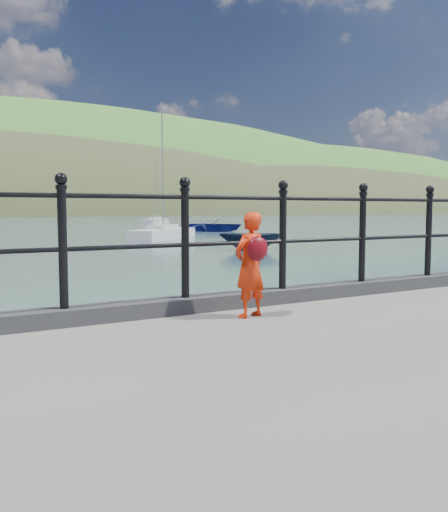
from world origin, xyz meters
TOP-DOWN VIEW (x-y plane):
  - ground at (0.00, 0.00)m, footprint 600.00×600.00m
  - kerb at (0.00, -0.15)m, footprint 60.00×0.30m
  - railing at (0.00, -0.15)m, footprint 18.11×0.11m
  - far_shore at (38.34, 239.41)m, footprint 830.00×200.00m
  - child at (-0.18, -0.69)m, footprint 0.42×0.35m
  - launch_blue at (21.79, 38.93)m, footprint 6.22×6.67m
  - launch_navy at (11.80, 17.55)m, footprint 4.00×3.83m
  - sailboat_near at (12.21, 29.17)m, footprint 6.37×5.67m
  - sailboat_far at (27.57, 66.27)m, footprint 5.71×5.87m

SIDE VIEW (x-z plane):
  - far_shore at x=38.34m, z-range -100.57..55.43m
  - ground at x=0.00m, z-range 0.00..0.00m
  - sailboat_near at x=12.21m, z-range -4.24..4.92m
  - sailboat_far at x=27.57m, z-range -4.25..4.93m
  - launch_blue at x=21.79m, z-range 0.00..1.13m
  - launch_navy at x=11.80m, z-range 0.00..1.64m
  - kerb at x=0.00m, z-range 1.00..1.15m
  - child at x=-0.18m, z-range 1.01..2.01m
  - railing at x=0.00m, z-range 1.23..2.42m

